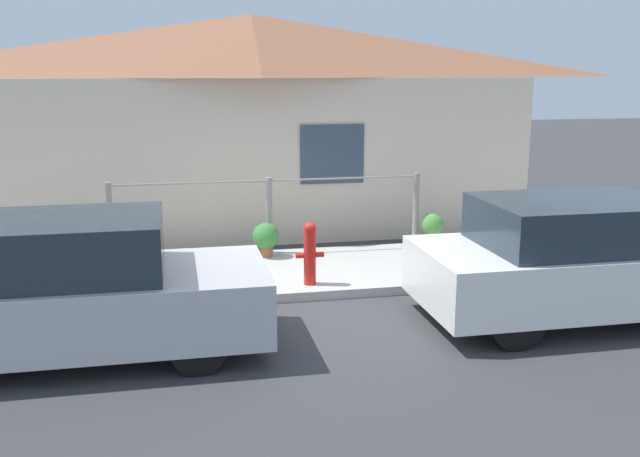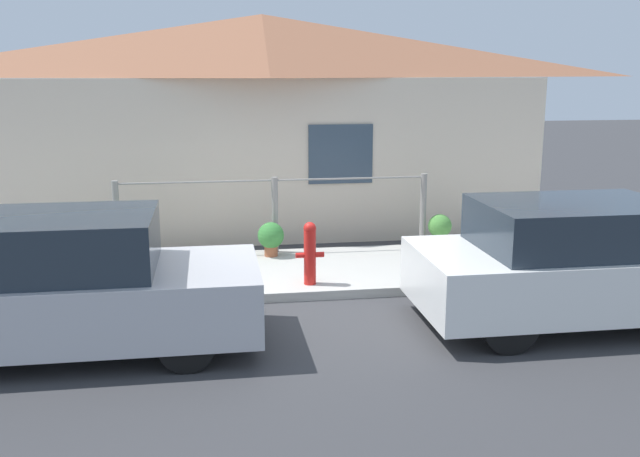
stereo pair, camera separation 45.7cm
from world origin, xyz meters
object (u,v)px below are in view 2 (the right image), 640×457
at_px(fire_hydrant, 310,252).
at_px(car_right, 580,263).
at_px(potted_plant_corner, 440,229).
at_px(car_left, 60,286).
at_px(potted_plant_near_hydrant, 271,237).
at_px(potted_plant_by_fence, 126,242).

bearing_deg(fire_hydrant, car_right, -28.16).
bearing_deg(car_right, potted_plant_corner, 101.08).
bearing_deg(potted_plant_corner, car_right, -78.96).
distance_m(car_left, fire_hydrant, 3.30).
distance_m(car_left, potted_plant_near_hydrant, 4.02).
relative_size(fire_hydrant, potted_plant_corner, 1.57).
relative_size(car_right, potted_plant_corner, 7.28).
distance_m(potted_plant_by_fence, potted_plant_corner, 4.90).
relative_size(fire_hydrant, potted_plant_near_hydrant, 1.61).
distance_m(car_left, potted_plant_corner, 6.18).
distance_m(car_right, potted_plant_near_hydrant, 4.63).
relative_size(potted_plant_by_fence, potted_plant_corner, 1.20).
distance_m(car_left, car_right, 5.88).
xyz_separation_m(fire_hydrant, potted_plant_near_hydrant, (-0.39, 1.54, -0.14)).
bearing_deg(car_left, potted_plant_by_fence, 83.04).
bearing_deg(fire_hydrant, potted_plant_by_fence, 152.36).
height_order(car_left, car_right, car_left).
relative_size(car_left, car_right, 1.03).
bearing_deg(potted_plant_corner, fire_hydrant, -144.63).
height_order(car_left, potted_plant_near_hydrant, car_left).
bearing_deg(potted_plant_corner, potted_plant_near_hydrant, -177.32).
bearing_deg(potted_plant_near_hydrant, potted_plant_corner, 2.68).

